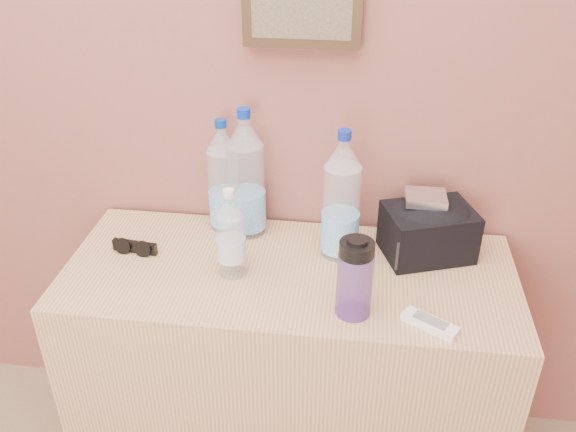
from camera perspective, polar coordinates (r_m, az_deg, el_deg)
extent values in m
plane|color=#87514A|center=(1.68, -10.10, 18.34)|extent=(4.00, 0.00, 4.00)
cube|color=tan|center=(1.87, 0.08, -14.46)|extent=(1.20, 0.50, 0.75)
cylinder|color=#A4BED4|center=(1.71, -3.92, 3.33)|extent=(0.10, 0.10, 0.33)
cylinder|color=#0930AA|center=(1.63, -4.17, 9.59)|extent=(0.04, 0.04, 0.02)
cylinder|color=silver|center=(1.75, -6.00, 3.19)|extent=(0.09, 0.09, 0.29)
cylinder|color=#063398|center=(1.67, -6.33, 8.61)|extent=(0.03, 0.03, 0.02)
cylinder|color=silver|center=(1.61, 5.00, 1.26)|extent=(0.10, 0.10, 0.32)
cylinder|color=#102796|center=(1.53, 5.32, 7.57)|extent=(0.04, 0.04, 0.02)
cylinder|color=#C6EAFF|center=(1.56, -5.36, -2.10)|extent=(0.07, 0.07, 0.21)
cylinder|color=white|center=(1.49, -5.60, 2.15)|extent=(0.03, 0.03, 0.02)
cylinder|color=#5A3492|center=(1.44, 6.23, -6.36)|extent=(0.09, 0.09, 0.17)
cylinder|color=black|center=(1.38, 6.47, -2.91)|extent=(0.08, 0.08, 0.04)
cube|color=white|center=(1.48, 13.14, -9.78)|extent=(0.14, 0.10, 0.02)
cube|color=silver|center=(1.65, 12.76, 1.65)|extent=(0.11, 0.09, 0.02)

